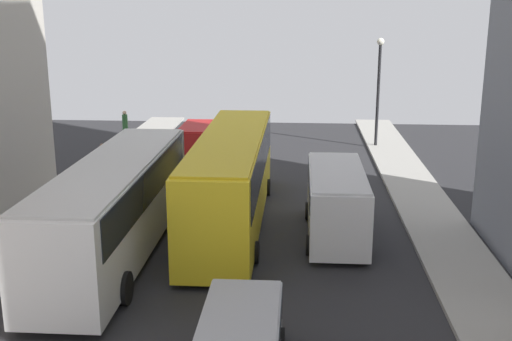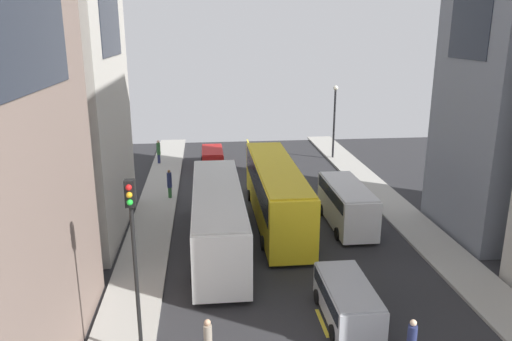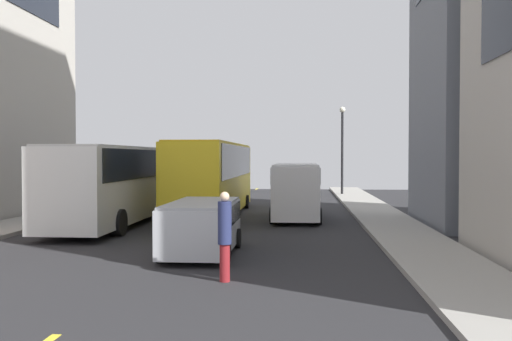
{
  "view_description": "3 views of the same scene",
  "coord_description": "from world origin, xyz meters",
  "px_view_note": "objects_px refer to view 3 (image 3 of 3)",
  "views": [
    {
      "loc": [
        2.34,
        -25.33,
        8.46
      ],
      "look_at": [
        0.41,
        2.08,
        1.25
      ],
      "focal_mm": 44.14,
      "sensor_mm": 36.0,
      "label": 1
    },
    {
      "loc": [
        -4.48,
        -29.66,
        11.37
      ],
      "look_at": [
        -0.92,
        4.14,
        1.65
      ],
      "focal_mm": 34.75,
      "sensor_mm": 36.0,
      "label": 2
    },
    {
      "loc": [
        4.01,
        -28.79,
        2.94
      ],
      "look_at": [
        1.24,
        5.1,
        2.08
      ],
      "focal_mm": 39.05,
      "sensor_mm": 36.0,
      "label": 3
    }
  ],
  "objects_px": {
    "car_red_1": "(194,184)",
    "pedestrian_waiting_curb": "(115,186)",
    "streetcar_yellow": "(214,173)",
    "pedestrian_crossing_near": "(225,233)",
    "city_bus_white": "(120,178)",
    "delivery_van_white": "(296,187)",
    "car_silver_0": "(202,223)",
    "pedestrian_crossing_mid": "(136,179)"
  },
  "relations": [
    {
      "from": "pedestrian_crossing_near",
      "to": "pedestrian_waiting_curb",
      "type": "xyz_separation_m",
      "value": [
        -9.22,
        19.13,
        0.07
      ]
    },
    {
      "from": "streetcar_yellow",
      "to": "pedestrian_waiting_curb",
      "type": "bearing_deg",
      "value": 144.49
    },
    {
      "from": "streetcar_yellow",
      "to": "delivery_van_white",
      "type": "bearing_deg",
      "value": -16.47
    },
    {
      "from": "pedestrian_crossing_near",
      "to": "city_bus_white",
      "type": "bearing_deg",
      "value": -68.91
    },
    {
      "from": "city_bus_white",
      "to": "car_silver_0",
      "type": "distance_m",
      "value": 8.96
    },
    {
      "from": "city_bus_white",
      "to": "pedestrian_waiting_curb",
      "type": "distance_m",
      "value": 8.85
    },
    {
      "from": "car_red_1",
      "to": "pedestrian_waiting_curb",
      "type": "distance_m",
      "value": 8.9
    },
    {
      "from": "city_bus_white",
      "to": "streetcar_yellow",
      "type": "bearing_deg",
      "value": 43.98
    },
    {
      "from": "streetcar_yellow",
      "to": "pedestrian_crossing_near",
      "type": "height_order",
      "value": "streetcar_yellow"
    },
    {
      "from": "pedestrian_crossing_mid",
      "to": "pedestrian_crossing_near",
      "type": "bearing_deg",
      "value": 179.28
    },
    {
      "from": "pedestrian_waiting_curb",
      "to": "pedestrian_crossing_mid",
      "type": "relative_size",
      "value": 0.98
    },
    {
      "from": "pedestrian_crossing_mid",
      "to": "delivery_van_white",
      "type": "bearing_deg",
      "value": -162.68
    },
    {
      "from": "car_red_1",
      "to": "streetcar_yellow",
      "type": "bearing_deg",
      "value": -74.72
    },
    {
      "from": "streetcar_yellow",
      "to": "pedestrian_crossing_near",
      "type": "bearing_deg",
      "value": -79.99
    },
    {
      "from": "city_bus_white",
      "to": "car_red_1",
      "type": "relative_size",
      "value": 2.8
    },
    {
      "from": "pedestrian_waiting_curb",
      "to": "car_red_1",
      "type": "bearing_deg",
      "value": 140.32
    },
    {
      "from": "city_bus_white",
      "to": "car_red_1",
      "type": "xyz_separation_m",
      "value": [
        0.04,
        16.6,
        -1.11
      ]
    },
    {
      "from": "car_silver_0",
      "to": "pedestrian_crossing_near",
      "type": "distance_m",
      "value": 3.69
    },
    {
      "from": "city_bus_white",
      "to": "delivery_van_white",
      "type": "height_order",
      "value": "city_bus_white"
    },
    {
      "from": "streetcar_yellow",
      "to": "pedestrian_crossing_mid",
      "type": "height_order",
      "value": "streetcar_yellow"
    },
    {
      "from": "streetcar_yellow",
      "to": "pedestrian_crossing_near",
      "type": "xyz_separation_m",
      "value": [
        2.53,
        -14.35,
        -0.99
      ]
    },
    {
      "from": "city_bus_white",
      "to": "pedestrian_crossing_mid",
      "type": "height_order",
      "value": "city_bus_white"
    },
    {
      "from": "car_silver_0",
      "to": "pedestrian_crossing_mid",
      "type": "distance_m",
      "value": 26.74
    },
    {
      "from": "city_bus_white",
      "to": "streetcar_yellow",
      "type": "height_order",
      "value": "streetcar_yellow"
    },
    {
      "from": "delivery_van_white",
      "to": "car_silver_0",
      "type": "height_order",
      "value": "delivery_van_white"
    },
    {
      "from": "car_silver_0",
      "to": "pedestrian_waiting_curb",
      "type": "bearing_deg",
      "value": 117.23
    },
    {
      "from": "streetcar_yellow",
      "to": "car_silver_0",
      "type": "height_order",
      "value": "streetcar_yellow"
    },
    {
      "from": "pedestrian_crossing_near",
      "to": "pedestrian_waiting_curb",
      "type": "height_order",
      "value": "pedestrian_waiting_curb"
    },
    {
      "from": "streetcar_yellow",
      "to": "pedestrian_crossing_mid",
      "type": "distance_m",
      "value": 16.34
    },
    {
      "from": "pedestrian_crossing_mid",
      "to": "car_silver_0",
      "type": "bearing_deg",
      "value": 179.56
    },
    {
      "from": "delivery_van_white",
      "to": "car_red_1",
      "type": "height_order",
      "value": "delivery_van_white"
    },
    {
      "from": "delivery_van_white",
      "to": "pedestrian_crossing_near",
      "type": "bearing_deg",
      "value": -96.68
    },
    {
      "from": "car_silver_0",
      "to": "pedestrian_crossing_mid",
      "type": "relative_size",
      "value": 2.11
    },
    {
      "from": "car_silver_0",
      "to": "pedestrian_crossing_mid",
      "type": "bearing_deg",
      "value": 110.93
    },
    {
      "from": "car_silver_0",
      "to": "pedestrian_waiting_curb",
      "type": "distance_m",
      "value": 17.58
    },
    {
      "from": "delivery_van_white",
      "to": "car_silver_0",
      "type": "distance_m",
      "value": 10.05
    },
    {
      "from": "car_red_1",
      "to": "pedestrian_waiting_curb",
      "type": "relative_size",
      "value": 2.18
    },
    {
      "from": "streetcar_yellow",
      "to": "city_bus_white",
      "type": "bearing_deg",
      "value": -136.02
    },
    {
      "from": "city_bus_white",
      "to": "pedestrian_crossing_mid",
      "type": "xyz_separation_m",
      "value": [
        -4.58,
        17.6,
        -0.77
      ]
    },
    {
      "from": "streetcar_yellow",
      "to": "delivery_van_white",
      "type": "height_order",
      "value": "streetcar_yellow"
    },
    {
      "from": "delivery_van_white",
      "to": "pedestrian_crossing_mid",
      "type": "distance_m",
      "value": 19.63
    },
    {
      "from": "delivery_van_white",
      "to": "pedestrian_waiting_curb",
      "type": "height_order",
      "value": "delivery_van_white"
    }
  ]
}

